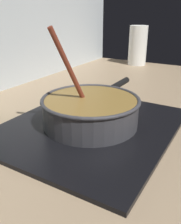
# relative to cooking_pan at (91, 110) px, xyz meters

# --- Properties ---
(ground) EXTENTS (2.40, 1.60, 0.04)m
(ground) POSITION_rel_cooking_pan_xyz_m (-0.13, -0.25, -0.08)
(ground) COLOR #9E8466
(hob_plate) EXTENTS (0.56, 0.48, 0.01)m
(hob_plate) POSITION_rel_cooking_pan_xyz_m (-0.00, -0.00, -0.05)
(hob_plate) COLOR black
(hob_plate) RESTS_ON ground
(burner_ring) EXTENTS (0.16, 0.16, 0.01)m
(burner_ring) POSITION_rel_cooking_pan_xyz_m (-0.00, -0.00, -0.04)
(burner_ring) COLOR #592D0C
(burner_ring) RESTS_ON hob_plate
(spare_burner) EXTENTS (0.14, 0.14, 0.01)m
(spare_burner) POSITION_rel_cooking_pan_xyz_m (0.18, -0.00, -0.04)
(spare_burner) COLOR #262628
(spare_burner) RESTS_ON hob_plate
(cooking_pan) EXTENTS (0.42, 0.30, 0.29)m
(cooking_pan) POSITION_rel_cooking_pan_xyz_m (0.00, 0.00, 0.00)
(cooking_pan) COLOR #38383D
(cooking_pan) RESTS_ON hob_plate
(paper_towel_roll) EXTENTS (0.12, 0.12, 0.24)m
(paper_towel_roll) POSITION_rel_cooking_pan_xyz_m (0.97, 0.22, 0.06)
(paper_towel_roll) COLOR white
(paper_towel_roll) RESTS_ON ground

